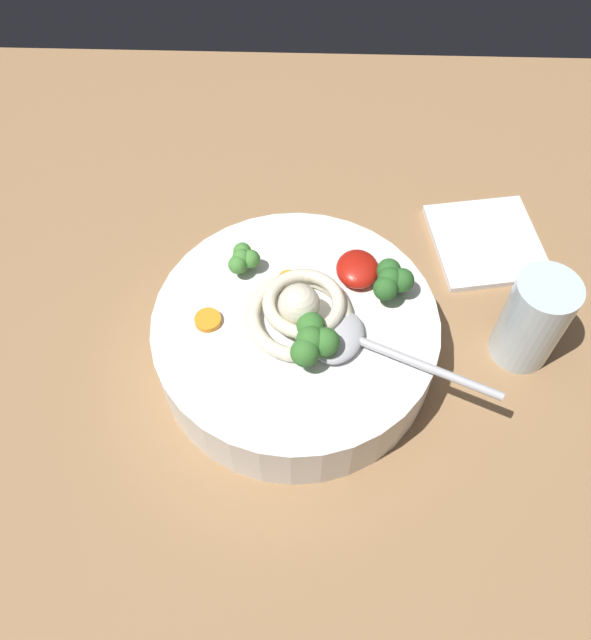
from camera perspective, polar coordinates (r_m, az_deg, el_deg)
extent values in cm
cube|color=#936D47|center=(67.08, 3.35, -5.65)|extent=(107.38, 107.38, 3.46)
cylinder|color=white|center=(63.81, 0.00, -1.64)|extent=(27.32, 27.32, 6.59)
cylinder|color=olive|center=(63.59, 0.00, -1.51)|extent=(24.04, 24.04, 6.06)
torus|color=beige|center=(60.50, 0.31, 0.41)|extent=(10.03, 10.03, 1.38)
torus|color=beige|center=(59.96, 0.74, 1.51)|extent=(10.74, 10.74, 1.25)
sphere|color=beige|center=(59.02, 0.32, 1.39)|extent=(3.89, 3.89, 3.89)
ellipsoid|color=#B7B7BC|center=(59.41, 4.17, -1.22)|extent=(7.26, 6.44, 1.60)
cylinder|color=#B7B7BC|center=(58.65, 10.93, -3.86)|extent=(6.75, 14.06, 0.80)
ellipsoid|color=#B2190F|center=(63.58, 5.47, 4.48)|extent=(4.64, 4.18, 2.09)
cylinder|color=#7A9E60|center=(62.86, 8.07, 2.60)|extent=(1.19, 1.19, 1.27)
sphere|color=#2D6628|center=(61.44, 8.27, 3.59)|extent=(2.33, 2.33, 2.33)
sphere|color=#2D6628|center=(62.31, 8.19, 4.33)|extent=(2.33, 2.33, 2.33)
sphere|color=#2D6628|center=(60.84, 7.91, 2.75)|extent=(2.33, 2.33, 2.33)
sphere|color=#2D6628|center=(61.73, 9.33, 3.46)|extent=(2.33, 2.33, 2.33)
cylinder|color=#7A9E60|center=(64.39, -4.68, 4.69)|extent=(0.92, 0.92, 0.98)
sphere|color=#478938|center=(63.31, -4.77, 5.47)|extent=(1.80, 1.80, 1.80)
sphere|color=#478938|center=(64.00, -4.70, 6.01)|extent=(1.80, 1.80, 1.80)
sphere|color=#478938|center=(62.90, -5.12, 4.85)|extent=(1.80, 1.80, 1.80)
sphere|color=#478938|center=(63.32, -3.95, 5.39)|extent=(1.80, 1.80, 1.80)
cylinder|color=#7A9E60|center=(58.36, 1.30, -2.83)|extent=(1.32, 1.32, 1.41)
sphere|color=#38752D|center=(56.65, 1.34, -1.80)|extent=(2.59, 2.59, 2.59)
sphere|color=#38752D|center=(57.54, 1.35, -0.82)|extent=(2.59, 2.59, 2.59)
sphere|color=#38752D|center=(56.14, 0.83, -2.87)|extent=(2.59, 2.59, 2.59)
sphere|color=#38752D|center=(56.83, 2.64, -1.93)|extent=(2.59, 2.59, 2.59)
cylinder|color=orange|center=(61.22, -7.70, -0.01)|extent=(2.49, 2.49, 0.61)
cylinder|color=orange|center=(63.37, -0.59, 3.52)|extent=(2.13, 2.13, 0.64)
cylinder|color=silver|center=(66.60, 20.14, 0.01)|extent=(6.10, 6.10, 10.71)
cube|color=white|center=(78.12, 16.41, 6.59)|extent=(14.24, 13.78, 0.80)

